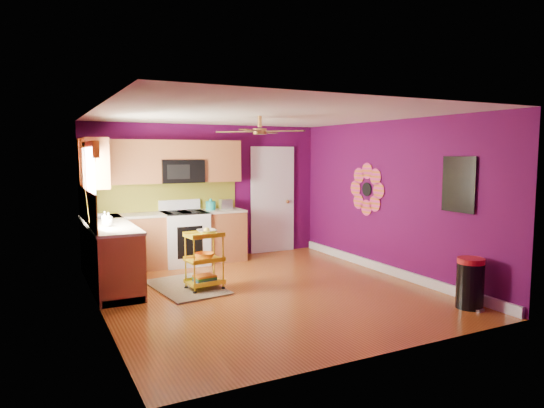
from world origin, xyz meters
TOP-DOWN VIEW (x-y plane):
  - ground at (0.00, 0.00)m, footprint 5.00×5.00m
  - room_envelope at (0.03, 0.00)m, footprint 4.54×5.04m
  - lower_cabinets at (-1.35, 1.82)m, footprint 2.81×2.31m
  - electric_range at (-0.55, 2.17)m, footprint 0.76×0.66m
  - upper_cabinetry at (-1.24, 2.17)m, footprint 2.80×2.30m
  - left_window at (-2.22, 1.05)m, footprint 0.08×1.35m
  - panel_door at (1.35, 2.47)m, footprint 0.95×0.11m
  - right_wall_art at (2.23, -0.34)m, footprint 0.04×2.74m
  - ceiling_fan at (0.00, 0.20)m, footprint 1.01×1.01m
  - shag_rug at (-0.99, 0.67)m, footprint 1.02×1.48m
  - rolling_cart at (-0.76, 0.45)m, footprint 0.54×0.42m
  - trash_can at (1.98, -1.86)m, footprint 0.39×0.41m
  - teal_kettle at (-0.03, 2.24)m, footprint 0.18×0.18m
  - toaster at (0.27, 2.25)m, footprint 0.22×0.15m
  - soap_bottle_a at (-2.02, 1.16)m, footprint 0.09×0.09m
  - soap_bottle_b at (-1.95, 1.33)m, footprint 0.13×0.13m
  - counter_dish at (-1.98, 2.02)m, footprint 0.23×0.23m
  - counter_cup at (-2.00, 0.98)m, footprint 0.13×0.13m

SIDE VIEW (x-z plane):
  - ground at x=0.00m, z-range 0.00..0.00m
  - shag_rug at x=-0.99m, z-range 0.00..0.02m
  - trash_can at x=1.98m, z-range 0.00..0.65m
  - lower_cabinets at x=-1.35m, z-range -0.04..0.90m
  - rolling_cart at x=-0.76m, z-range 0.01..0.92m
  - electric_range at x=-0.55m, z-range -0.08..1.05m
  - counter_dish at x=-1.98m, z-range 0.94..1.00m
  - counter_cup at x=-2.00m, z-range 0.94..1.04m
  - soap_bottle_b at x=-1.95m, z-range 0.94..1.10m
  - teal_kettle at x=-0.03m, z-range 0.92..1.13m
  - panel_door at x=1.35m, z-range -0.05..2.10m
  - toaster at x=0.27m, z-range 0.94..1.12m
  - soap_bottle_a at x=-2.02m, z-range 0.94..1.13m
  - right_wall_art at x=2.23m, z-range 0.92..1.96m
  - room_envelope at x=0.03m, z-range 0.37..2.89m
  - left_window at x=-2.22m, z-range 1.20..2.28m
  - upper_cabinetry at x=-1.24m, z-range 1.17..2.43m
  - ceiling_fan at x=0.00m, z-range 2.16..2.42m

